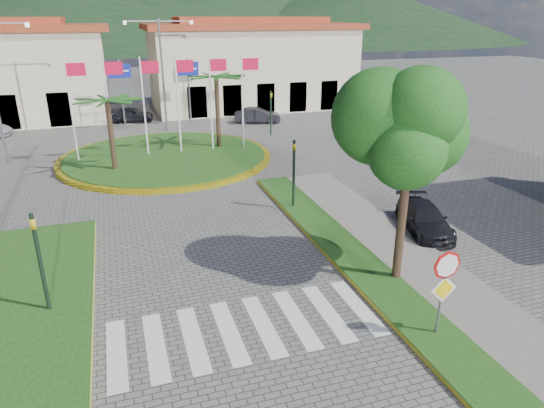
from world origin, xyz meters
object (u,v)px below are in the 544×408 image
object	(u,v)px
deciduous_tree	(412,126)
car_dark_b	(258,115)
roundabout_island	(166,157)
stop_sign	(444,281)
car_dark_a	(131,114)
car_side_right	(424,219)

from	to	relation	value
deciduous_tree	car_dark_b	world-z (taller)	deciduous_tree
roundabout_island	stop_sign	bearing A→B (deg)	-76.27
roundabout_island	car_dark_a	size ratio (longest dim) A/B	3.53
roundabout_island	car_dark_a	world-z (taller)	roundabout_island
car_dark_b	deciduous_tree	bearing A→B (deg)	-170.26
roundabout_island	car_dark_b	bearing A→B (deg)	45.53
roundabout_island	car_side_right	xyz separation A→B (m)	(8.67, -13.90, 0.38)
car_dark_b	car_dark_a	bearing A→B (deg)	85.65
car_dark_b	roundabout_island	bearing A→B (deg)	151.60
roundabout_island	car_dark_a	distance (m)	12.20
deciduous_tree	car_dark_a	world-z (taller)	deciduous_tree
deciduous_tree	car_side_right	size ratio (longest dim) A/B	1.79
car_dark_a	car_dark_b	world-z (taller)	car_dark_a
car_dark_b	car_side_right	bearing A→B (deg)	-163.02
stop_sign	car_side_right	world-z (taller)	stop_sign
stop_sign	deciduous_tree	size ratio (longest dim) A/B	0.39
stop_sign	car_dark_a	xyz separation A→B (m)	(-6.32, 32.14, -1.18)
car_dark_a	car_side_right	xyz separation A→B (m)	(10.10, -26.00, -0.06)
deciduous_tree	roundabout_island	bearing A→B (deg)	107.91
car_dark_a	car_side_right	world-z (taller)	car_dark_a
roundabout_island	stop_sign	world-z (taller)	roundabout_island
deciduous_tree	car_side_right	world-z (taller)	deciduous_tree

